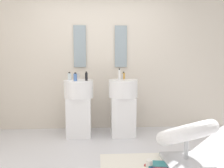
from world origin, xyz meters
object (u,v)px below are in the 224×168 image
object	(u,v)px
pedestal_sink_left	(79,106)
soap_bottle_black	(86,77)
lounge_chair	(187,136)
soap_bottle_blue	(75,77)
pedestal_sink_right	(123,105)
magazine_red	(157,166)
magazine_teal	(160,165)
soap_bottle_amber	(124,76)
soap_bottle_white	(119,75)
coffee_mug	(149,163)
soap_bottle_clear	(69,76)

from	to	relation	value
pedestal_sink_left	soap_bottle_black	distance (m)	0.53
lounge_chair	soap_bottle_blue	size ratio (longest dim) A/B	7.79
pedestal_sink_right	soap_bottle_blue	world-z (taller)	soap_bottle_blue
magazine_red	magazine_teal	world-z (taller)	magazine_teal
pedestal_sink_right	soap_bottle_blue	distance (m)	0.94
pedestal_sink_left	soap_bottle_amber	size ratio (longest dim) A/B	8.27
magazine_teal	soap_bottle_black	bearing A→B (deg)	138.18
soap_bottle_white	lounge_chair	bearing A→B (deg)	-53.58
soap_bottle_amber	soap_bottle_black	world-z (taller)	soap_bottle_black
lounge_chair	soap_bottle_white	xyz separation A→B (m)	(-0.75, 1.02, 0.70)
soap_bottle_black	coffee_mug	bearing A→B (deg)	-55.66
pedestal_sink_left	soap_bottle_white	xyz separation A→B (m)	(0.67, -0.16, 0.53)
pedestal_sink_left	soap_bottle_black	world-z (taller)	soap_bottle_black
magazine_red	soap_bottle_amber	size ratio (longest dim) A/B	2.12
lounge_chair	magazine_teal	distance (m)	0.48
soap_bottle_clear	soap_bottle_amber	world-z (taller)	soap_bottle_clear
pedestal_sink_right	soap_bottle_amber	bearing A→B (deg)	81.04
pedestal_sink_right	soap_bottle_blue	size ratio (longest dim) A/B	7.68
coffee_mug	magazine_red	bearing A→B (deg)	-2.09
magazine_teal	lounge_chair	bearing A→B (deg)	20.46
pedestal_sink_left	coffee_mug	bearing A→B (deg)	-53.84
magazine_red	coffee_mug	distance (m)	0.10
soap_bottle_amber	soap_bottle_clear	bearing A→B (deg)	-174.65
pedestal_sink_left	soap_bottle_white	distance (m)	0.87
lounge_chair	magazine_teal	size ratio (longest dim) A/B	3.77
pedestal_sink_left	lounge_chair	bearing A→B (deg)	-39.76
lounge_chair	magazine_teal	xyz separation A→B (m)	(-0.35, -0.07, -0.32)
pedestal_sink_left	magazine_red	bearing A→B (deg)	-51.19
coffee_mug	soap_bottle_blue	xyz separation A→B (m)	(-0.97, 1.13, 0.96)
magazine_teal	soap_bottle_black	size ratio (longest dim) A/B	1.90
pedestal_sink_left	soap_bottle_white	size ratio (longest dim) A/B	5.32
magazine_red	pedestal_sink_right	bearing A→B (deg)	142.16
magazine_red	pedestal_sink_left	bearing A→B (deg)	168.58
pedestal_sink_left	lounge_chair	size ratio (longest dim) A/B	0.99
lounge_chair	soap_bottle_blue	distance (m)	1.91
magazine_red	soap_bottle_clear	size ratio (longest dim) A/B	2.06
pedestal_sink_left	pedestal_sink_right	bearing A→B (deg)	0.00
pedestal_sink_left	magazine_teal	world-z (taller)	pedestal_sink_left
magazine_red	soap_bottle_clear	world-z (taller)	soap_bottle_clear
coffee_mug	soap_bottle_amber	world-z (taller)	soap_bottle_amber
soap_bottle_clear	coffee_mug	bearing A→B (deg)	-50.92
pedestal_sink_right	magazine_red	bearing A→B (deg)	-77.61
magazine_red	soap_bottle_white	xyz separation A→B (m)	(-0.36, 1.12, 1.03)
soap_bottle_white	soap_bottle_blue	xyz separation A→B (m)	(-0.71, 0.02, -0.03)
soap_bottle_clear	soap_bottle_black	world-z (taller)	soap_bottle_black
pedestal_sink_left	magazine_red	world-z (taller)	pedestal_sink_left
lounge_chair	soap_bottle_black	distance (m)	1.80
soap_bottle_amber	soap_bottle_white	xyz separation A→B (m)	(-0.10, -0.31, 0.04)
magazine_teal	soap_bottle_clear	world-z (taller)	soap_bottle_clear
soap_bottle_clear	magazine_teal	bearing A→B (deg)	-47.07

